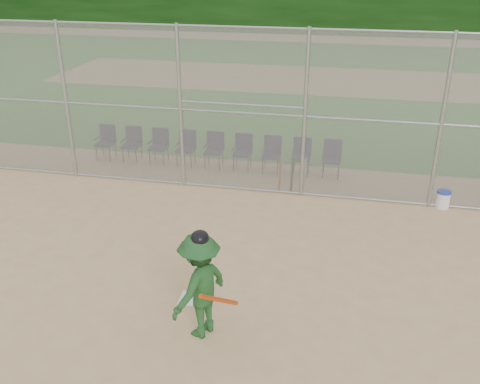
% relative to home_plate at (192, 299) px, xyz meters
% --- Properties ---
extents(ground, '(100.00, 100.00, 0.00)m').
position_rel_home_plate_xyz_m(ground, '(0.39, -0.31, -0.01)').
color(ground, tan).
rests_on(ground, ground).
extents(grass_strip, '(100.00, 100.00, 0.00)m').
position_rel_home_plate_xyz_m(grass_strip, '(0.39, 17.69, -0.00)').
color(grass_strip, '#24601D').
rests_on(grass_strip, ground).
extents(dirt_patch_far, '(24.00, 24.00, 0.00)m').
position_rel_home_plate_xyz_m(dirt_patch_far, '(0.39, 17.69, -0.00)').
color(dirt_patch_far, tan).
rests_on(dirt_patch_far, ground).
extents(backstop_fence, '(16.09, 0.09, 4.00)m').
position_rel_home_plate_xyz_m(backstop_fence, '(0.39, 4.69, 2.06)').
color(backstop_fence, gray).
rests_on(backstop_fence, ground).
extents(home_plate, '(0.42, 0.42, 0.02)m').
position_rel_home_plate_xyz_m(home_plate, '(0.00, 0.00, 0.00)').
color(home_plate, white).
rests_on(home_plate, ground).
extents(batter_at_plate, '(1.15, 1.37, 1.82)m').
position_rel_home_plate_xyz_m(batter_at_plate, '(0.40, -0.80, 0.87)').
color(batter_at_plate, '#1E4C20').
rests_on(batter_at_plate, ground).
extents(water_cooler, '(0.33, 0.33, 0.42)m').
position_rel_home_plate_xyz_m(water_cooler, '(4.70, 4.70, 0.20)').
color(water_cooler, white).
rests_on(water_cooler, ground).
extents(spare_bats, '(0.66, 0.30, 0.84)m').
position_rel_home_plate_xyz_m(spare_bats, '(1.13, 4.97, 0.41)').
color(spare_bats, '#D84C14').
rests_on(spare_bats, ground).
extents(chair_0, '(0.54, 0.52, 0.96)m').
position_rel_home_plate_xyz_m(chair_0, '(-4.37, 6.06, 0.47)').
color(chair_0, '#0E0E36').
rests_on(chair_0, ground).
extents(chair_1, '(0.54, 0.52, 0.96)m').
position_rel_home_plate_xyz_m(chair_1, '(-3.57, 6.06, 0.47)').
color(chair_1, '#0E0E36').
rests_on(chair_1, ground).
extents(chair_2, '(0.54, 0.52, 0.96)m').
position_rel_home_plate_xyz_m(chair_2, '(-2.77, 6.06, 0.47)').
color(chair_2, '#0E0E36').
rests_on(chair_2, ground).
extents(chair_3, '(0.54, 0.52, 0.96)m').
position_rel_home_plate_xyz_m(chair_3, '(-1.97, 6.06, 0.47)').
color(chair_3, '#0E0E36').
rests_on(chair_3, ground).
extents(chair_4, '(0.54, 0.52, 0.96)m').
position_rel_home_plate_xyz_m(chair_4, '(-1.17, 6.06, 0.47)').
color(chair_4, '#0E0E36').
rests_on(chair_4, ground).
extents(chair_5, '(0.54, 0.52, 0.96)m').
position_rel_home_plate_xyz_m(chair_5, '(-0.37, 6.06, 0.47)').
color(chair_5, '#0E0E36').
rests_on(chair_5, ground).
extents(chair_6, '(0.54, 0.52, 0.96)m').
position_rel_home_plate_xyz_m(chair_6, '(0.44, 6.06, 0.47)').
color(chair_6, '#0E0E36').
rests_on(chair_6, ground).
extents(chair_7, '(0.54, 0.52, 0.96)m').
position_rel_home_plate_xyz_m(chair_7, '(1.24, 6.06, 0.47)').
color(chair_7, '#0E0E36').
rests_on(chair_7, ground).
extents(chair_8, '(0.54, 0.52, 0.96)m').
position_rel_home_plate_xyz_m(chair_8, '(2.04, 6.06, 0.47)').
color(chair_8, '#0E0E36').
rests_on(chair_8, ground).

